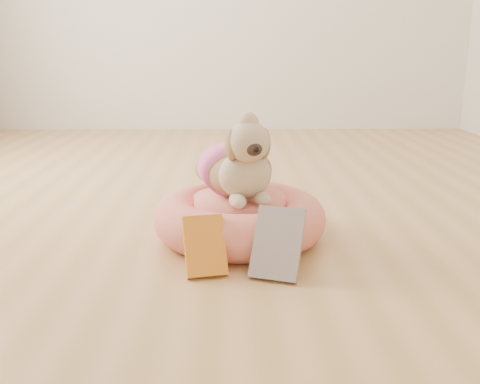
{
  "coord_description": "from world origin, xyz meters",
  "views": [
    {
      "loc": [
        0.05,
        -2.21,
        0.65
      ],
      "look_at": [
        0.09,
        -0.47,
        0.18
      ],
      "focal_mm": 40.0,
      "sensor_mm": 36.0,
      "label": 1
    }
  ],
  "objects_px": {
    "book_white": "(277,243)",
    "dog": "(238,152)",
    "pet_bed": "(240,218)",
    "book_yellow": "(205,246)"
  },
  "relations": [
    {
      "from": "book_white",
      "to": "dog",
      "type": "bearing_deg",
      "value": 128.34
    },
    {
      "from": "pet_bed",
      "to": "book_white",
      "type": "xyz_separation_m",
      "value": [
        0.11,
        -0.32,
        0.02
      ]
    },
    {
      "from": "book_yellow",
      "to": "book_white",
      "type": "distance_m",
      "value": 0.22
    },
    {
      "from": "dog",
      "to": "book_white",
      "type": "bearing_deg",
      "value": -86.31
    },
    {
      "from": "dog",
      "to": "book_yellow",
      "type": "height_order",
      "value": "dog"
    },
    {
      "from": "dog",
      "to": "book_white",
      "type": "relative_size",
      "value": 1.93
    },
    {
      "from": "dog",
      "to": "book_white",
      "type": "distance_m",
      "value": 0.4
    },
    {
      "from": "pet_bed",
      "to": "dog",
      "type": "distance_m",
      "value": 0.24
    },
    {
      "from": "book_yellow",
      "to": "book_white",
      "type": "relative_size",
      "value": 0.84
    },
    {
      "from": "book_white",
      "to": "book_yellow",
      "type": "bearing_deg",
      "value": -165.84
    }
  ]
}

